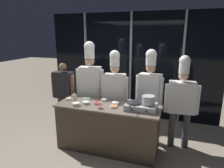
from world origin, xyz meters
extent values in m
plane|color=gray|center=(0.00, 0.00, 0.00)|extent=(24.00, 24.00, 0.00)
cube|color=black|center=(0.00, 1.77, 1.35)|extent=(4.45, 0.04, 2.70)
cube|color=gray|center=(-1.26, 1.73, 1.35)|extent=(0.05, 0.05, 2.70)
cube|color=gray|center=(0.00, 1.73, 1.35)|extent=(0.05, 0.05, 2.70)
cube|color=gray|center=(1.26, 1.73, 1.35)|extent=(0.05, 0.05, 2.70)
cube|color=#4C3D2D|center=(0.00, 0.00, 0.43)|extent=(1.88, 0.62, 0.86)
cube|color=#756656|center=(0.00, 0.00, 0.87)|extent=(1.94, 0.65, 0.03)
cube|color=#B2B5BA|center=(0.62, 0.00, 0.94)|extent=(0.54, 0.36, 0.10)
cylinder|color=black|center=(0.50, 0.00, 1.00)|extent=(0.22, 0.22, 0.01)
cylinder|color=black|center=(0.50, -0.19, 0.94)|extent=(0.03, 0.01, 0.03)
cylinder|color=black|center=(0.74, 0.00, 1.00)|extent=(0.22, 0.22, 0.01)
cylinder|color=black|center=(0.74, -0.19, 0.94)|extent=(0.03, 0.01, 0.03)
cylinder|color=#232326|center=(0.50, 0.00, 1.01)|extent=(0.26, 0.26, 0.01)
cone|color=#232326|center=(0.50, 0.00, 1.03)|extent=(0.28, 0.28, 0.05)
cylinder|color=black|center=(0.50, -0.23, 1.04)|extent=(0.02, 0.21, 0.02)
cylinder|color=#B7BABF|center=(0.74, 0.00, 1.08)|extent=(0.22, 0.22, 0.15)
torus|color=#B7BABF|center=(0.74, 0.00, 1.15)|extent=(0.22, 0.22, 0.01)
torus|color=#B7BABF|center=(0.62, 0.00, 1.12)|extent=(0.01, 0.05, 0.05)
torus|color=#B7BABF|center=(0.87, 0.00, 1.12)|extent=(0.01, 0.05, 0.05)
cylinder|color=beige|center=(-0.69, 0.03, 0.95)|extent=(0.07, 0.07, 0.13)
cone|color=white|center=(-0.69, 0.03, 1.04)|extent=(0.06, 0.06, 0.04)
cylinder|color=white|center=(-0.85, 0.06, 0.90)|extent=(0.11, 0.11, 0.03)
torus|color=white|center=(-0.85, 0.06, 0.92)|extent=(0.11, 0.11, 0.01)
cylinder|color=#E0C689|center=(-0.85, 0.06, 0.91)|extent=(0.09, 0.09, 0.02)
cylinder|color=white|center=(-0.08, -0.18, 0.91)|extent=(0.10, 0.10, 0.04)
torus|color=white|center=(-0.08, -0.18, 0.92)|extent=(0.10, 0.10, 0.01)
cylinder|color=red|center=(-0.08, -0.18, 0.92)|extent=(0.08, 0.08, 0.02)
cylinder|color=white|center=(0.12, 0.08, 0.91)|extent=(0.14, 0.14, 0.05)
torus|color=white|center=(0.12, 0.08, 0.94)|extent=(0.14, 0.14, 0.01)
cylinder|color=silver|center=(0.12, 0.08, 0.93)|extent=(0.11, 0.11, 0.03)
cylinder|color=white|center=(-0.42, -0.05, 0.91)|extent=(0.14, 0.14, 0.05)
torus|color=white|center=(-0.42, -0.05, 0.93)|extent=(0.14, 0.14, 0.01)
cylinder|color=white|center=(-0.42, -0.05, 0.92)|extent=(0.11, 0.11, 0.02)
cylinder|color=white|center=(-0.55, -0.19, 0.91)|extent=(0.15, 0.15, 0.05)
torus|color=white|center=(-0.55, -0.19, 0.94)|extent=(0.15, 0.15, 0.01)
cylinder|color=silver|center=(-0.55, -0.19, 0.93)|extent=(0.12, 0.12, 0.03)
cylinder|color=white|center=(-0.84, 0.24, 0.91)|extent=(0.10, 0.10, 0.05)
torus|color=white|center=(-0.84, 0.24, 0.94)|extent=(0.10, 0.10, 0.01)
cylinder|color=#382319|center=(-0.84, 0.24, 0.92)|extent=(0.08, 0.08, 0.03)
cylinder|color=white|center=(-0.22, 0.01, 0.91)|extent=(0.14, 0.14, 0.04)
torus|color=white|center=(-0.22, 0.01, 0.92)|extent=(0.14, 0.14, 0.01)
cylinder|color=#B22D1E|center=(-0.22, 0.01, 0.92)|extent=(0.11, 0.11, 0.02)
cylinder|color=white|center=(0.14, -0.06, 0.90)|extent=(0.13, 0.13, 0.03)
torus|color=white|center=(0.14, -0.06, 0.92)|extent=(0.13, 0.13, 0.01)
cylinder|color=orange|center=(0.14, -0.06, 0.91)|extent=(0.10, 0.10, 0.02)
cylinder|color=white|center=(-0.50, 0.17, 0.90)|extent=(0.12, 0.12, 0.03)
torus|color=white|center=(-0.50, 0.17, 0.92)|extent=(0.12, 0.12, 0.01)
cylinder|color=#4C9E47|center=(-0.50, 0.17, 0.91)|extent=(0.10, 0.10, 0.02)
cylinder|color=white|center=(-0.15, 0.21, 0.91)|extent=(0.11, 0.11, 0.04)
torus|color=white|center=(-0.15, 0.21, 0.93)|extent=(0.11, 0.11, 0.01)
cylinder|color=beige|center=(-0.15, 0.21, 0.92)|extent=(0.09, 0.09, 0.02)
cylinder|color=#4C4C51|center=(-1.14, 0.54, 0.37)|extent=(0.12, 0.12, 0.74)
cylinder|color=#4C4C51|center=(-1.39, 0.55, 0.37)|extent=(0.12, 0.12, 0.74)
cube|color=#232326|center=(-1.26, 0.55, 1.04)|extent=(0.46, 0.26, 0.60)
cylinder|color=brown|center=(-1.01, 0.50, 1.02)|extent=(0.09, 0.09, 0.55)
cylinder|color=brown|center=(-1.52, 0.52, 1.02)|extent=(0.09, 0.09, 0.55)
sphere|color=brown|center=(-1.26, 0.55, 1.45)|extent=(0.18, 0.18, 0.18)
cylinder|color=#2D3856|center=(-0.47, 0.56, 0.41)|extent=(0.12, 0.12, 0.83)
cylinder|color=#2D3856|center=(-0.72, 0.52, 0.41)|extent=(0.12, 0.12, 0.83)
cube|color=white|center=(-0.59, 0.54, 1.16)|extent=(0.49, 0.31, 0.67)
cylinder|color=white|center=(-0.33, 0.54, 1.14)|extent=(0.09, 0.09, 0.61)
cylinder|color=white|center=(-0.84, 0.46, 1.14)|extent=(0.09, 0.09, 0.61)
sphere|color=tan|center=(-0.59, 0.54, 1.62)|extent=(0.20, 0.20, 0.20)
cylinder|color=white|center=(-0.59, 0.54, 1.79)|extent=(0.21, 0.21, 0.24)
sphere|color=white|center=(-0.59, 0.54, 1.91)|extent=(0.22, 0.22, 0.22)
cylinder|color=#2D3856|center=(0.09, 0.51, 0.38)|extent=(0.11, 0.11, 0.76)
cylinder|color=#2D3856|center=(-0.15, 0.49, 0.38)|extent=(0.11, 0.11, 0.76)
cube|color=white|center=(-0.03, 0.50, 1.07)|extent=(0.45, 0.26, 0.62)
cylinder|color=white|center=(0.22, 0.48, 1.05)|extent=(0.09, 0.09, 0.57)
cylinder|color=white|center=(-0.27, 0.44, 1.05)|extent=(0.09, 0.09, 0.57)
sphere|color=beige|center=(-0.03, 0.50, 1.50)|extent=(0.18, 0.18, 0.18)
cylinder|color=white|center=(-0.03, 0.50, 1.65)|extent=(0.19, 0.19, 0.21)
sphere|color=white|center=(-0.03, 0.50, 1.76)|extent=(0.21, 0.21, 0.21)
cylinder|color=#232326|center=(0.79, 0.56, 0.39)|extent=(0.11, 0.11, 0.78)
cylinder|color=#232326|center=(0.56, 0.60, 0.39)|extent=(0.11, 0.11, 0.78)
cube|color=white|center=(0.67, 0.58, 1.10)|extent=(0.45, 0.29, 0.63)
cylinder|color=white|center=(0.90, 0.51, 1.08)|extent=(0.08, 0.08, 0.58)
cylinder|color=white|center=(0.44, 0.59, 1.08)|extent=(0.08, 0.08, 0.58)
sphere|color=tan|center=(0.67, 0.58, 1.53)|extent=(0.19, 0.19, 0.19)
cylinder|color=white|center=(0.67, 0.58, 1.68)|extent=(0.20, 0.20, 0.21)
sphere|color=white|center=(0.67, 0.58, 1.79)|extent=(0.21, 0.21, 0.21)
cylinder|color=#4C4C51|center=(1.41, 0.52, 0.36)|extent=(0.12, 0.12, 0.73)
cylinder|color=#4C4C51|center=(1.15, 0.50, 0.36)|extent=(0.12, 0.12, 0.73)
cube|color=white|center=(1.28, 0.51, 1.02)|extent=(0.50, 0.30, 0.59)
cylinder|color=white|center=(1.55, 0.50, 1.00)|extent=(0.10, 0.10, 0.54)
cylinder|color=white|center=(1.02, 0.44, 1.00)|extent=(0.10, 0.10, 0.54)
sphere|color=beige|center=(1.28, 0.51, 1.43)|extent=(0.17, 0.17, 0.17)
cylinder|color=white|center=(1.28, 0.51, 1.59)|extent=(0.18, 0.18, 0.23)
sphere|color=white|center=(1.28, 0.51, 1.71)|extent=(0.20, 0.20, 0.20)
camera|label=1|loc=(1.20, -3.25, 2.18)|focal=32.00mm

